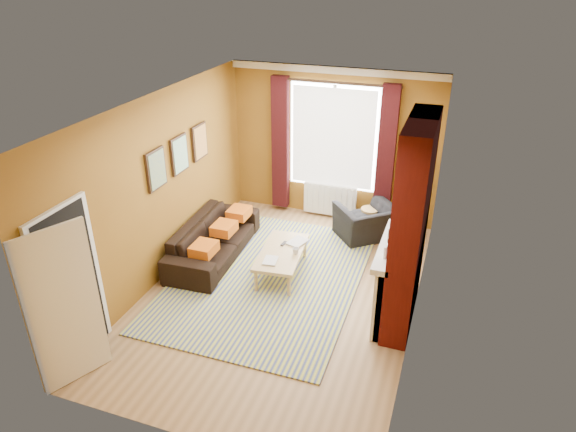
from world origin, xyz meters
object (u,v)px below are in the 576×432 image
object	(u,v)px
sofa	(214,239)
coffee_table	(282,253)
wicker_stool	(369,219)
floor_lamp	(415,179)
armchair	(366,222)

from	to	relation	value
sofa	coffee_table	xyz separation A→B (m)	(1.24, -0.14, 0.06)
wicker_stool	floor_lamp	distance (m)	1.24
armchair	wicker_stool	bearing A→B (deg)	-130.91
floor_lamp	coffee_table	bearing A→B (deg)	-135.37
armchair	floor_lamp	distance (m)	1.15
sofa	armchair	xyz separation A→B (m)	(2.23, 1.45, -0.01)
coffee_table	wicker_stool	distance (m)	2.18
coffee_table	wicker_stool	bearing A→B (deg)	57.00
armchair	floor_lamp	bearing A→B (deg)	148.32
wicker_stool	floor_lamp	xyz separation A→B (m)	(0.74, -0.22, 0.98)
coffee_table	floor_lamp	xyz separation A→B (m)	(1.73, 1.71, 0.81)
sofa	armchair	distance (m)	2.66
coffee_table	sofa	bearing A→B (deg)	167.59
coffee_table	floor_lamp	distance (m)	2.56
armchair	floor_lamp	size ratio (longest dim) A/B	0.64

